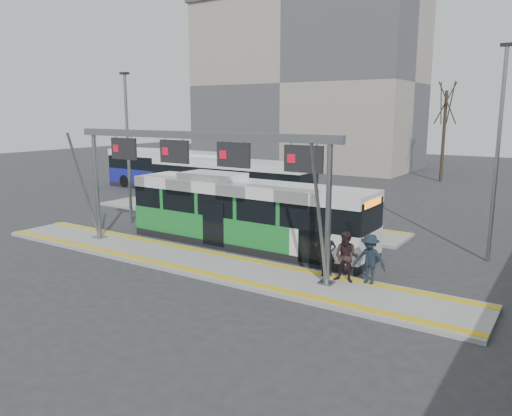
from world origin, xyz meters
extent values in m
plane|color=#2D2D30|center=(0.00, 0.00, 0.00)|extent=(120.00, 120.00, 0.00)
cube|color=gray|center=(0.00, 0.00, 0.07)|extent=(22.00, 3.00, 0.15)
cube|color=gray|center=(-4.00, 8.00, 0.07)|extent=(20.00, 3.00, 0.15)
cube|color=gold|center=(0.00, 1.15, 0.16)|extent=(22.00, 0.35, 0.02)
cube|color=gold|center=(0.00, -1.15, 0.16)|extent=(22.00, 0.35, 0.02)
cube|color=gold|center=(-4.00, 9.15, 0.16)|extent=(20.00, 0.35, 0.02)
cylinder|color=slate|center=(-6.50, 0.30, 2.67)|extent=(0.20, 0.20, 5.05)
cube|color=slate|center=(-6.50, 0.30, 0.18)|extent=(0.50, 0.50, 0.06)
cylinder|color=slate|center=(-6.50, -0.40, 2.67)|extent=(0.12, 1.46, 4.90)
cylinder|color=slate|center=(5.50, 0.30, 2.67)|extent=(0.20, 0.20, 5.05)
cube|color=slate|center=(5.50, 0.30, 0.18)|extent=(0.50, 0.50, 0.06)
cylinder|color=slate|center=(5.50, -0.40, 2.67)|extent=(0.12, 1.46, 4.90)
cube|color=slate|center=(-0.50, 0.30, 5.20)|extent=(13.00, 0.25, 0.30)
cube|color=black|center=(-4.50, 0.30, 4.50)|extent=(1.50, 0.12, 0.95)
cube|color=red|center=(-4.95, 0.23, 4.50)|extent=(0.32, 0.02, 0.32)
cube|color=black|center=(-1.50, 0.30, 4.50)|extent=(1.50, 0.12, 0.95)
cube|color=red|center=(-1.95, 0.23, 4.50)|extent=(0.32, 0.02, 0.32)
cube|color=black|center=(1.50, 0.30, 4.50)|extent=(1.50, 0.12, 0.95)
cube|color=red|center=(1.05, 0.23, 4.50)|extent=(0.32, 0.02, 0.32)
cube|color=black|center=(4.50, 0.30, 4.50)|extent=(1.50, 0.12, 0.95)
cube|color=red|center=(4.05, 0.23, 4.50)|extent=(0.32, 0.02, 0.32)
cube|color=gray|center=(-14.00, 36.00, 9.00)|extent=(24.00, 12.00, 18.00)
cube|color=black|center=(0.02, 3.39, 0.17)|extent=(11.93, 2.62, 0.35)
cube|color=#1A7B2E|center=(0.02, 3.39, 0.92)|extent=(11.93, 2.62, 1.14)
cube|color=black|center=(0.02, 3.39, 1.98)|extent=(11.93, 2.54, 0.99)
cube|color=white|center=(0.02, 3.39, 2.73)|extent=(11.93, 2.62, 0.50)
cube|color=orange|center=(5.96, 3.35, 2.63)|extent=(0.06, 1.77, 0.28)
cube|color=white|center=(-1.97, 3.40, 3.13)|extent=(2.99, 1.79, 0.30)
cylinder|color=black|center=(-4.16, 2.30, 0.50)|extent=(0.99, 0.30, 0.99)
cylinder|color=black|center=(-4.14, 4.54, 0.50)|extent=(0.99, 0.30, 0.99)
cylinder|color=black|center=(3.58, 2.25, 0.50)|extent=(0.99, 0.30, 0.99)
cylinder|color=black|center=(3.60, 4.48, 0.50)|extent=(0.99, 0.30, 0.99)
cube|color=black|center=(-7.00, 11.69, 0.17)|extent=(11.91, 2.59, 0.35)
cube|color=#1A7B2E|center=(-7.00, 11.69, 0.92)|extent=(11.91, 2.59, 1.14)
cube|color=black|center=(-7.00, 11.69, 1.98)|extent=(11.91, 2.51, 0.99)
cube|color=white|center=(-7.00, 11.69, 2.73)|extent=(11.91, 2.59, 0.50)
cylinder|color=black|center=(-11.17, 10.60, 0.50)|extent=(0.99, 0.30, 0.99)
cylinder|color=black|center=(-11.16, 12.83, 0.50)|extent=(0.99, 0.30, 0.99)
cylinder|color=black|center=(-3.44, 10.56, 0.50)|extent=(0.99, 0.30, 0.99)
cylinder|color=black|center=(-3.43, 12.79, 0.50)|extent=(0.99, 0.30, 0.99)
cube|color=black|center=(-14.41, 14.05, 0.18)|extent=(11.91, 2.86, 0.36)
cube|color=navy|center=(-14.41, 14.05, 0.95)|extent=(11.91, 2.86, 1.19)
cube|color=black|center=(-14.41, 14.05, 2.06)|extent=(11.90, 2.78, 1.03)
cube|color=white|center=(-14.41, 14.05, 2.84)|extent=(11.91, 2.86, 0.52)
cylinder|color=black|center=(-18.58, 12.96, 0.52)|extent=(1.04, 0.33, 1.03)
cylinder|color=black|center=(-18.54, 15.29, 0.52)|extent=(1.04, 0.33, 1.03)
cylinder|color=black|center=(-10.88, 12.81, 0.52)|extent=(1.04, 0.33, 1.03)
cylinder|color=black|center=(-10.83, 15.14, 0.52)|extent=(1.04, 0.33, 1.03)
imported|color=black|center=(5.15, 1.10, 0.99)|extent=(0.73, 0.65, 1.68)
imported|color=black|center=(5.99, 0.86, 1.07)|extent=(0.96, 0.79, 1.83)
imported|color=black|center=(6.75, 1.10, 1.05)|extent=(1.17, 0.68, 1.80)
cylinder|color=#382B21|center=(-6.84, 31.75, 4.09)|extent=(0.28, 0.28, 8.18)
cylinder|color=#382B21|center=(2.25, 30.78, 3.95)|extent=(0.28, 0.28, 7.91)
cylinder|color=#382B21|center=(-21.20, 31.43, 3.88)|extent=(0.28, 0.28, 7.76)
cylinder|color=slate|center=(-8.15, 3.88, 4.06)|extent=(0.16, 0.16, 8.11)
cube|color=black|center=(-8.15, 3.88, 8.11)|extent=(0.50, 0.25, 0.12)
cylinder|color=slate|center=(9.76, 6.88, 4.32)|extent=(0.16, 0.16, 8.65)
cube|color=black|center=(9.76, 6.88, 8.65)|extent=(0.50, 0.25, 0.12)
camera|label=1|loc=(12.60, -15.10, 6.12)|focal=35.00mm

